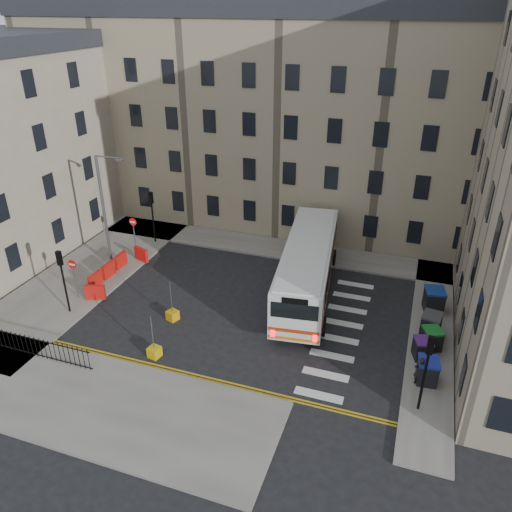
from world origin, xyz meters
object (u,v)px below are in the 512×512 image
Objects in this scene: streetlamp at (104,211)px; pedestrian at (420,371)px; wheelie_bin_c at (432,338)px; wheelie_bin_a at (428,371)px; bus at (308,265)px; bollard_yellow at (173,315)px; wheelie_bin_b at (422,348)px; bollard_chevron at (154,352)px; wheelie_bin_e at (434,300)px; wheelie_bin_d at (431,324)px.

pedestrian is (21.48, -5.73, -3.40)m from streetlamp.
wheelie_bin_a is at bearing -116.82° from wheelie_bin_c.
bus is 21.56× the size of bollard_yellow.
wheelie_bin_b reaches higher than bollard_chevron.
streetlamp is 6.60× the size of wheelie_bin_b.
pedestrian reaches higher than bollard_yellow.
streetlamp is at bearing 172.63° from wheelie_bin_e.
bus is at bearing 130.53° from wheelie_bin_b.
wheelie_bin_d is at bearing -3.26° from streetlamp.
streetlamp is 14.33m from bus.
bollard_yellow is (-14.20, 1.18, -0.64)m from pedestrian.
bollard_yellow is 1.00× the size of bollard_chevron.
wheelie_bin_a reaches higher than bollard_chevron.
bus is at bearing -57.20° from pedestrian.
wheelie_bin_c is at bearing -6.50° from streetlamp.
streetlamp is at bearing 177.41° from bus.
bus is 10.24m from wheelie_bin_a.
wheelie_bin_b reaches higher than bollard_yellow.
wheelie_bin_e is 0.95× the size of pedestrian.
pedestrian is at bearing -108.63° from wheelie_bin_b.
bollard_chevron is (-13.95, -9.41, -0.58)m from wheelie_bin_e.
streetlamp is at bearing -29.07° from pedestrian.
wheelie_bin_e reaches higher than wheelie_bin_c.
wheelie_bin_d is 0.87× the size of pedestrian.
wheelie_bin_c is at bearing 21.49° from bollard_chevron.
wheelie_bin_e is (0.42, 4.94, 0.17)m from wheelie_bin_b.
bus reaches higher than bollard_yellow.
bus is (14.09, 1.18, -2.35)m from streetlamp.
bollard_chevron is (0.72, -3.45, 0.00)m from bollard_yellow.
streetlamp is at bearing -172.60° from wheelie_bin_d.
wheelie_bin_b is at bearing -39.71° from bus.
wheelie_bin_e is at bearing 22.10° from bollard_yellow.
bus is 10.17m from pedestrian.
wheelie_bin_e is at bearing 99.15° from wheelie_bin_d.
bus is 8.90m from wheelie_bin_b.
pedestrian is (-0.06, -2.19, 0.22)m from wheelie_bin_b.
wheelie_bin_e is at bearing 83.36° from wheelie_bin_a.
wheelie_bin_c is at bearing -112.76° from pedestrian.
wheelie_bin_e is at bearing -5.71° from bus.
wheelie_bin_d is 0.91× the size of wheelie_bin_e.
wheelie_bin_e is at bearing 68.00° from wheelie_bin_b.
bus is 9.46× the size of wheelie_bin_d.
streetlamp is 0.63× the size of bus.
wheelie_bin_c is (21.97, -2.50, -3.59)m from streetlamp.
bollard_chevron is at bearing -78.20° from bollard_yellow.
wheelie_bin_a reaches higher than bollard_yellow.
pedestrian is at bearing -84.53° from wheelie_bin_d.
pedestrian is 14.26m from bollard_yellow.
wheelie_bin_c is 0.90× the size of wheelie_bin_e.
wheelie_bin_d reaches higher than bollard_chevron.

